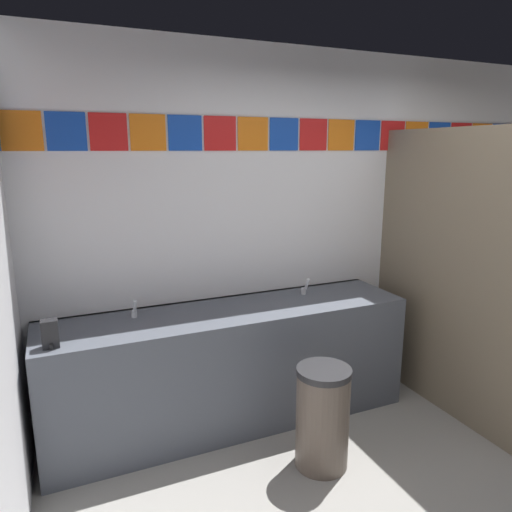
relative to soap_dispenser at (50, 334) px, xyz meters
The scene contains 8 objects.
wall_back 2.17m from the soap_dispenser, 14.34° to the left, with size 4.48×0.09×2.65m.
vanity_counter 1.26m from the soap_dispenser, ahead, with size 2.54×0.61×0.84m.
faucet_left 0.58m from the soap_dispenser, 28.39° to the left, with size 0.04×0.10×0.14m.
faucet_right 1.80m from the soap_dispenser, ahead, with size 0.04×0.10×0.14m.
soap_dispenser is the anchor object (origin of this frame).
stall_divider 2.87m from the soap_dispenser, 11.40° to the right, with size 0.92×1.58×2.07m.
toilet 3.22m from the soap_dispenser, ahead, with size 0.39×0.49×0.74m.
trash_bin 1.67m from the soap_dispenser, 19.00° to the right, with size 0.33×0.33×0.65m.
Camera 1 is at (-1.99, -1.46, 1.93)m, focal length 33.00 mm.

